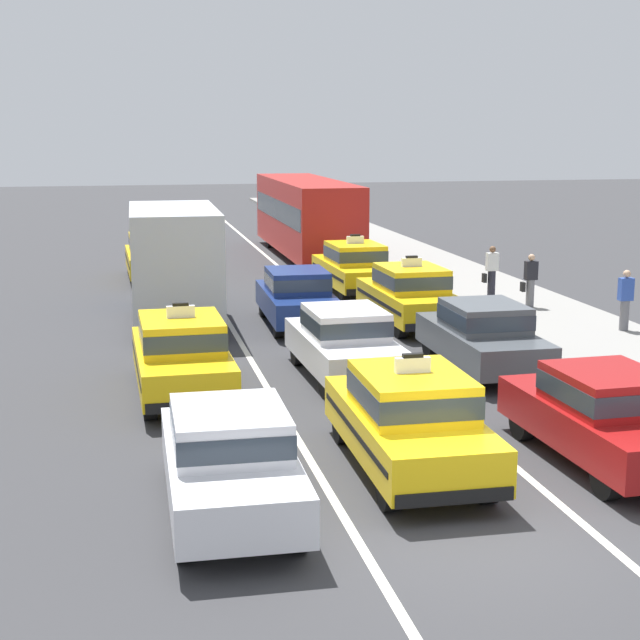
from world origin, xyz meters
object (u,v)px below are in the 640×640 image
at_px(sedan_center_third, 297,296).
at_px(pedestrian_trailing, 530,281).
at_px(pedestrian_mid_block, 625,300).
at_px(taxi_right_fourth, 354,267).
at_px(taxi_left_fourth, 153,256).
at_px(sedan_center_second, 344,341).
at_px(sedan_right_nearest, 604,414).
at_px(sedan_left_nearest, 230,457).
at_px(bus_right_fifth, 306,214).
at_px(box_truck_left_third, 173,259).
at_px(taxi_center_nearest, 410,418).
at_px(taxi_left_second, 182,354).
at_px(pedestrian_by_storefront, 491,273).
at_px(taxi_right_third, 410,294).
at_px(sedan_right_second, 483,335).

height_order(sedan_center_third, pedestrian_trailing, pedestrian_trailing).
bearing_deg(pedestrian_mid_block, taxi_right_fourth, 124.15).
distance_m(taxi_left_fourth, sedan_center_second, 15.18).
bearing_deg(sedan_right_nearest, pedestrian_mid_block, 58.94).
bearing_deg(pedestrian_mid_block, sedan_left_nearest, -140.06).
bearing_deg(sedan_center_second, bus_right_fifth, 81.21).
bearing_deg(sedan_right_nearest, sedan_center_third, 103.52).
relative_size(box_truck_left_third, taxi_right_fourth, 1.52).
bearing_deg(taxi_center_nearest, taxi_left_fourth, 98.82).
bearing_deg(taxi_left_second, pedestrian_by_storefront, 40.08).
xyz_separation_m(taxi_left_second, pedestrian_by_storefront, (10.11, 8.50, 0.10)).
distance_m(taxi_left_second, sedan_right_nearest, 8.44).
bearing_deg(taxi_left_second, bus_right_fifth, 72.04).
relative_size(taxi_right_third, taxi_right_fourth, 1.00).
xyz_separation_m(box_truck_left_third, sedan_right_second, (6.41, -7.10, -0.93)).
height_order(taxi_center_nearest, sedan_center_second, taxi_center_nearest).
xyz_separation_m(sedan_right_second, taxi_right_third, (-0.09, 5.22, 0.03)).
xyz_separation_m(taxi_left_second, bus_right_fifth, (6.61, 20.39, 0.94)).
xyz_separation_m(box_truck_left_third, pedestrian_by_storefront, (9.78, 0.79, -0.80)).
bearing_deg(pedestrian_by_storefront, sedan_center_second, -129.79).
bearing_deg(sedan_right_nearest, taxi_center_nearest, 174.33).
bearing_deg(sedan_center_second, pedestrian_by_storefront, 50.21).
height_order(taxi_left_fourth, taxi_right_fourth, same).
bearing_deg(taxi_right_fourth, taxi_right_third, -87.57).
distance_m(sedan_center_third, pedestrian_trailing, 7.14).
xyz_separation_m(taxi_center_nearest, taxi_right_fourth, (3.18, 16.40, 0.00)).
relative_size(bus_right_fifth, pedestrian_by_storefront, 6.79).
relative_size(taxi_left_fourth, sedan_center_third, 1.06).
xyz_separation_m(box_truck_left_third, taxi_right_third, (6.32, -1.87, -0.90)).
distance_m(pedestrian_mid_block, pedestrian_by_storefront, 5.39).
bearing_deg(pedestrian_by_storefront, taxi_left_fourth, 145.53).
xyz_separation_m(taxi_right_fourth, pedestrian_trailing, (4.29, -4.29, 0.06)).
height_order(sedan_center_second, sedan_right_second, same).
distance_m(taxi_left_fourth, taxi_center_nearest, 20.80).
bearing_deg(taxi_right_fourth, sedan_center_third, -120.25).
relative_size(sedan_left_nearest, pedestrian_by_storefront, 2.62).
height_order(taxi_left_second, sedan_center_second, taxi_left_second).
height_order(sedan_right_nearest, taxi_right_fourth, taxi_right_fourth).
xyz_separation_m(taxi_left_fourth, taxi_center_nearest, (3.19, -20.55, 0.00)).
relative_size(taxi_center_nearest, taxi_right_fourth, 0.99).
bearing_deg(taxi_left_second, pedestrian_trailing, 33.06).
xyz_separation_m(sedan_center_third, sedan_right_second, (3.15, -5.79, 0.00)).
bearing_deg(sedan_right_second, sedan_center_third, 118.56).
xyz_separation_m(box_truck_left_third, pedestrian_trailing, (10.38, -0.75, -0.84)).
relative_size(sedan_left_nearest, taxi_left_second, 0.94).
xyz_separation_m(sedan_right_nearest, pedestrian_trailing, (4.26, 12.43, 0.09)).
xyz_separation_m(taxi_center_nearest, bus_right_fifth, (3.37, 25.54, 0.94)).
bearing_deg(pedestrian_by_storefront, taxi_left_second, -139.92).
bearing_deg(sedan_center_third, bus_right_fifth, 77.81).
xyz_separation_m(sedan_left_nearest, taxi_center_nearest, (3.00, 1.13, 0.03)).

